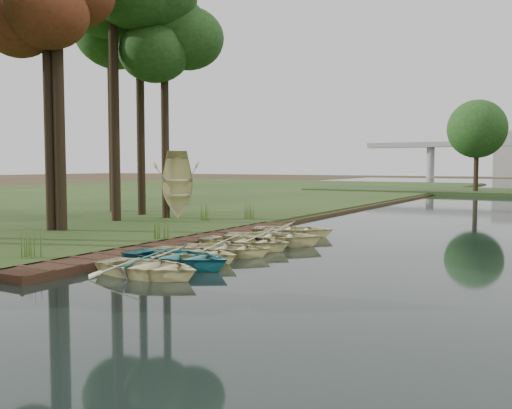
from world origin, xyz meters
The scene contains 21 objects.
ground centered at (0.00, 0.00, 0.00)m, with size 300.00×300.00×0.00m, color #3D2F1D.
boardwalk centered at (-1.60, 0.00, 0.15)m, with size 1.60×16.00×0.30m, color #342014.
far_trees centered at (4.67, 50.00, 6.43)m, with size 45.60×5.60×8.80m.
building_b centered at (-5.00, 145.00, 6.00)m, with size 8.00×8.00×12.00m, color #A5A5A0.
rowboat_0 centered at (1.22, -5.35, 0.40)m, with size 2.45×3.43×0.71m, color beige.
rowboat_1 centered at (1.01, -3.75, 0.44)m, with size 2.67×3.74×0.77m, color teal.
rowboat_2 centered at (0.80, -2.63, 0.40)m, with size 2.43×3.40×0.70m, color beige.
rowboat_3 centered at (1.11, -1.12, 0.39)m, with size 2.32×3.24×0.67m, color beige.
rowboat_4 centered at (0.91, 0.55, 0.42)m, with size 2.58×3.61×0.75m, color beige.
rowboat_5 centered at (1.29, 2.06, 0.46)m, with size 2.80×3.92×0.81m, color beige.
rowboat_6 centered at (1.30, 3.47, 0.37)m, with size 2.23×3.13×0.65m, color beige.
rowboat_7 centered at (0.75, 4.88, 0.43)m, with size 2.60×3.64×0.75m, color beige.
stored_rowboat centered at (-7.45, 7.10, 0.69)m, with size 2.66×3.73×0.77m, color beige.
tree_2 centered at (-8.95, -0.17, 9.70)m, with size 4.19×4.19×11.31m.
tree_4 centered at (-8.32, 7.22, 9.83)m, with size 3.86×3.86×11.35m.
tree_5 centered at (-13.96, 8.92, 11.82)m, with size 5.95×5.95×14.13m.
tree_6 centered at (-10.79, 8.02, 11.64)m, with size 4.42×4.42×13.41m.
reeds_0 centered at (-3.32, -5.79, 0.76)m, with size 0.60×0.60×0.92m, color #3F661E.
reeds_1 centered at (-2.60, -0.07, 0.80)m, with size 0.60×0.60×1.00m, color #3F661E.
reeds_2 centered at (-5.61, 7.02, 0.77)m, with size 0.60×0.60×0.94m, color #3F661E.
reeds_3 centered at (-4.12, 9.27, 0.75)m, with size 0.60×0.60×0.90m, color #3F661E.
Camera 1 is at (12.02, -17.80, 3.26)m, focal length 40.00 mm.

